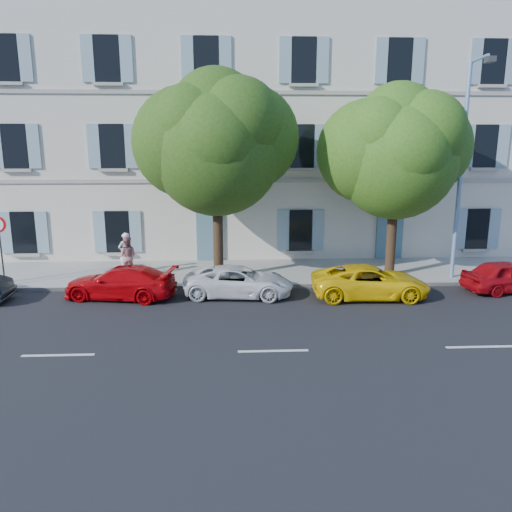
{
  "coord_description": "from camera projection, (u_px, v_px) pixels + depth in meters",
  "views": [
    {
      "loc": [
        -1.12,
        -17.13,
        5.78
      ],
      "look_at": [
        -0.2,
        2.0,
        1.4
      ],
      "focal_mm": 35.0,
      "sensor_mm": 36.0,
      "label": 1
    }
  ],
  "objects": [
    {
      "name": "sidewalk",
      "position": [
        258.0,
        273.0,
        22.34
      ],
      "size": [
        36.0,
        4.5,
        0.15
      ],
      "primitive_type": "cube",
      "color": "#A09E96",
      "rests_on": "ground"
    },
    {
      "name": "tree_left",
      "position": [
        217.0,
        150.0,
        20.03
      ],
      "size": [
        5.34,
        5.34,
        8.27
      ],
      "color": "#3A2819",
      "rests_on": "sidewalk"
    },
    {
      "name": "pedestrian_a",
      "position": [
        126.0,
        253.0,
        21.82
      ],
      "size": [
        0.78,
        0.73,
        1.8
      ],
      "primitive_type": "imported",
      "rotation": [
        0.0,
        0.0,
        3.75
      ],
      "color": "white",
      "rests_on": "sidewalk"
    },
    {
      "name": "pedestrian_b",
      "position": [
        127.0,
        257.0,
        21.23
      ],
      "size": [
        0.89,
        0.71,
        1.75
      ],
      "primitive_type": "imported",
      "rotation": [
        0.0,
        0.0,
        3.2
      ],
      "color": "#B07170",
      "rests_on": "sidewalk"
    },
    {
      "name": "ground",
      "position": [
        264.0,
        306.0,
        18.02
      ],
      "size": [
        90.0,
        90.0,
        0.0
      ],
      "primitive_type": "plane",
      "color": "black"
    },
    {
      "name": "street_lamp",
      "position": [
        464.0,
        159.0,
        20.03
      ],
      "size": [
        0.32,
        1.86,
        8.75
      ],
      "color": "#7293BF",
      "rests_on": "sidewalk"
    },
    {
      "name": "car_red_hatchback",
      "position": [
        509.0,
        276.0,
        19.67
      ],
      "size": [
        3.88,
        2.13,
        1.25
      ],
      "primitive_type": "imported",
      "rotation": [
        0.0,
        0.0,
        1.76
      ],
      "color": "#AB0A11",
      "rests_on": "ground"
    },
    {
      "name": "car_red_coupe",
      "position": [
        120.0,
        282.0,
        18.83
      ],
      "size": [
        4.45,
        2.44,
        1.22
      ],
      "primitive_type": "imported",
      "rotation": [
        0.0,
        0.0,
        4.53
      ],
      "color": "#BF050A",
      "rests_on": "ground"
    },
    {
      "name": "car_white_coupe",
      "position": [
        239.0,
        281.0,
        19.09
      ],
      "size": [
        4.32,
        2.32,
        1.15
      ],
      "primitive_type": "imported",
      "rotation": [
        0.0,
        0.0,
        1.47
      ],
      "color": "white",
      "rests_on": "ground"
    },
    {
      "name": "tree_right",
      "position": [
        396.0,
        159.0,
        20.55
      ],
      "size": [
        5.02,
        5.02,
        7.74
      ],
      "color": "#3A2819",
      "rests_on": "sidewalk"
    },
    {
      "name": "kerb",
      "position": [
        261.0,
        286.0,
        20.22
      ],
      "size": [
        36.0,
        0.16,
        0.16
      ],
      "primitive_type": "cube",
      "color": "#9E998E",
      "rests_on": "ground"
    },
    {
      "name": "building",
      "position": [
        252.0,
        138.0,
        26.62
      ],
      "size": [
        28.0,
        7.0,
        12.0
      ],
      "primitive_type": "cube",
      "color": "beige",
      "rests_on": "ground"
    },
    {
      "name": "car_yellow_supercar",
      "position": [
        370.0,
        282.0,
        18.91
      ],
      "size": [
        4.48,
        2.18,
        1.23
      ],
      "primitive_type": "imported",
      "rotation": [
        0.0,
        0.0,
        1.54
      ],
      "color": "yellow",
      "rests_on": "ground"
    }
  ]
}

